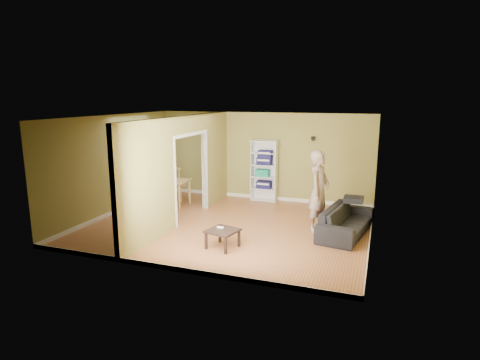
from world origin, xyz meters
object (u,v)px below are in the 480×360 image
(sofa, at_px, (346,217))
(chair_left, at_px, (144,186))
(bookshelf, at_px, (265,171))
(chair_far, at_px, (181,183))
(person, at_px, (319,184))
(chair_near, at_px, (160,193))
(coffee_table, at_px, (223,232))
(dining_table, at_px, (167,183))

(sofa, height_order, chair_left, chair_left)
(bookshelf, distance_m, chair_left, 3.60)
(bookshelf, xyz_separation_m, chair_left, (-3.30, -1.37, -0.42))
(sofa, bearing_deg, chair_far, 83.19)
(person, distance_m, chair_near, 4.33)
(sofa, height_order, coffee_table, sofa)
(bookshelf, height_order, chair_near, bookshelf)
(bookshelf, relative_size, coffee_table, 3.10)
(dining_table, bearing_deg, sofa, -9.49)
(bookshelf, height_order, dining_table, bookshelf)
(sofa, relative_size, chair_far, 2.04)
(sofa, xyz_separation_m, chair_far, (-4.96, 1.47, 0.11))
(person, relative_size, dining_table, 1.89)
(person, xyz_separation_m, dining_table, (-4.41, 0.80, -0.45))
(sofa, distance_m, person, 0.95)
(sofa, relative_size, dining_table, 1.80)
(dining_table, bearing_deg, person, -10.32)
(person, distance_m, chair_far, 4.59)
(dining_table, distance_m, chair_near, 0.67)
(bookshelf, height_order, chair_left, bookshelf)
(coffee_table, distance_m, dining_table, 3.79)
(sofa, bearing_deg, chair_near, 97.28)
(bookshelf, bearing_deg, coffee_table, -86.11)
(dining_table, relative_size, chair_far, 1.14)
(dining_table, height_order, chair_far, chair_far)
(sofa, xyz_separation_m, chair_near, (-4.93, 0.20, 0.11))
(chair_near, bearing_deg, chair_left, 157.81)
(person, relative_size, chair_left, 2.27)
(chair_near, height_order, chair_far, chair_far)
(sofa, bearing_deg, chair_left, 91.03)
(person, height_order, chair_far, person)
(sofa, relative_size, coffee_table, 3.59)
(bookshelf, bearing_deg, sofa, -41.24)
(dining_table, distance_m, chair_left, 0.84)
(bookshelf, distance_m, dining_table, 2.87)
(person, height_order, bookshelf, person)
(sofa, xyz_separation_m, person, (-0.64, 0.04, 0.70))
(coffee_table, height_order, dining_table, dining_table)
(person, bearing_deg, sofa, -81.14)
(person, relative_size, chair_far, 2.15)
(person, distance_m, bookshelf, 2.95)
(bookshelf, distance_m, chair_near, 3.15)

